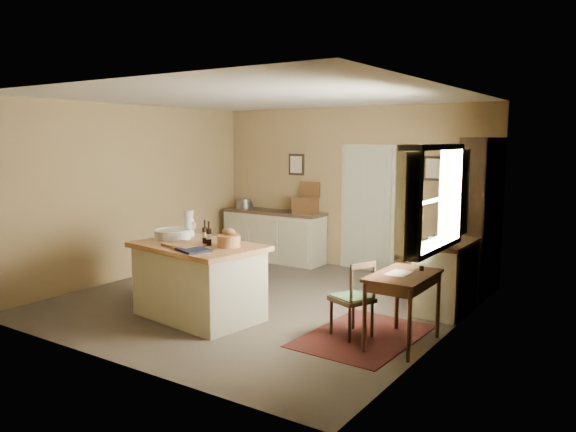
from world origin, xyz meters
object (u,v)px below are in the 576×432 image
Objects in this scene: work_island at (198,279)px; writing_desk at (403,283)px; desk_chair at (352,299)px; right_cabinet at (446,276)px; sideboard at (274,234)px; shelving_unit at (484,217)px.

work_island is 1.84× the size of writing_desk.
desk_chair reaches higher than writing_desk.
work_island is 2.00× the size of desk_chair.
writing_desk is at bearing -89.99° from right_cabinet.
writing_desk is 0.90× the size of right_cabinet.
sideboard is 2.11× the size of writing_desk.
desk_chair is at bearing 20.50° from work_island.
shelving_unit is (0.16, 2.48, 0.42)m from writing_desk.
shelving_unit reaches higher than work_island.
writing_desk is at bearing -93.61° from shelving_unit.
work_island is 1.65× the size of right_cabinet.
shelving_unit reaches higher than sideboard.
shelving_unit reaches higher than right_cabinet.
desk_chair is 0.38× the size of shelving_unit.
writing_desk is at bearing 30.27° from desk_chair.
writing_desk is 1.09× the size of desk_chair.
right_cabinet is (3.54, -1.26, -0.02)m from sideboard.
desk_chair is at bearing -110.63° from right_cabinet.
work_island is 2.48m from writing_desk.
work_island reaches higher than writing_desk.
desk_chair is (1.86, 0.43, -0.06)m from work_island.
sideboard is 1.89× the size of right_cabinet.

